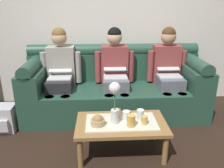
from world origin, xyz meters
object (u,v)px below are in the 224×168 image
object	(u,v)px
cup_far_left	(126,116)
person_middle	(115,69)
flower_vase	(115,99)
cup_far_right	(144,120)
person_left	(60,70)
snack_bowl	(98,121)
cup_near_left	(140,115)
person_right	(168,68)
backpack_left	(3,119)
cup_near_right	(118,113)
coffee_table	(121,126)
couch	(115,88)
cup_far_center	(131,121)

from	to	relation	value
cup_far_left	person_middle	bearing A→B (deg)	93.30
flower_vase	cup_far_right	bearing A→B (deg)	-7.17
person_left	person_middle	distance (m)	0.75
snack_bowl	cup_far_right	distance (m)	0.47
cup_near_left	person_right	bearing A→B (deg)	59.92
cup_near_left	backpack_left	distance (m)	1.74
person_left	backpack_left	distance (m)	0.96
person_right	flower_vase	distance (m)	1.30
person_middle	cup_far_left	distance (m)	0.99
snack_bowl	cup_near_right	world-z (taller)	snack_bowl
coffee_table	cup_far_left	xyz separation A→B (m)	(0.06, 0.03, 0.11)
snack_bowl	cup_near_right	xyz separation A→B (m)	(0.21, 0.17, 0.00)
couch	flower_vase	xyz separation A→B (m)	(-0.07, -1.01, 0.28)
couch	flower_vase	distance (m)	1.05
couch	cup_far_left	size ratio (longest dim) A/B	23.85
person_middle	cup_far_center	bearing A→B (deg)	-85.26
cup_far_left	flower_vase	bearing A→B (deg)	-158.17
person_left	cup_far_center	xyz separation A→B (m)	(0.84, -1.08, -0.23)
person_middle	cup_far_center	world-z (taller)	person_middle
person_middle	cup_far_right	distance (m)	1.10
coffee_table	flower_vase	size ratio (longest dim) A/B	2.13
snack_bowl	cup_near_left	distance (m)	0.46
person_middle	coffee_table	size ratio (longest dim) A/B	1.30
person_middle	person_right	xyz separation A→B (m)	(0.75, 0.00, -0.00)
person_right	cup_near_right	bearing A→B (deg)	-131.96
person_right	cup_far_center	size ratio (longest dim) A/B	10.16
cup_far_left	person_right	bearing A→B (deg)	53.82
cup_far_right	person_middle	bearing A→B (deg)	102.45
cup_far_center	person_middle	bearing A→B (deg)	94.74
cup_far_center	snack_bowl	bearing A→B (deg)	173.33
couch	cup_far_right	world-z (taller)	couch
person_left	flower_vase	bearing A→B (deg)	-55.85
couch	backpack_left	world-z (taller)	couch
person_left	person_middle	world-z (taller)	same
backpack_left	snack_bowl	bearing A→B (deg)	-26.28
couch	cup_far_left	distance (m)	0.96
person_left	cup_near_right	distance (m)	1.16
cup_far_center	cup_far_left	distance (m)	0.13
backpack_left	cup_far_left	bearing A→B (deg)	-18.80
person_middle	flower_vase	size ratio (longest dim) A/B	2.76
cup_near_right	cup_far_left	bearing A→B (deg)	-45.25
snack_bowl	backpack_left	bearing A→B (deg)	153.72
person_left	coffee_table	world-z (taller)	person_left
couch	cup_near_left	size ratio (longest dim) A/B	22.06
person_middle	cup_far_right	xyz separation A→B (m)	(0.23, -1.04, -0.24)
cup_far_left	cup_near_left	bearing A→B (deg)	2.22
snack_bowl	person_left	bearing A→B (deg)	116.20
person_left	cup_far_left	xyz separation A→B (m)	(0.81, -0.96, -0.23)
coffee_table	cup_near_left	xyz separation A→B (m)	(0.20, 0.03, 0.11)
person_right	snack_bowl	xyz separation A→B (m)	(-1.00, -1.04, -0.24)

